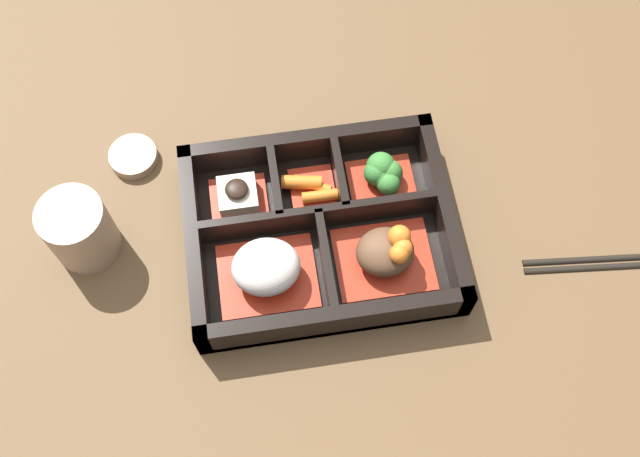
{
  "coord_description": "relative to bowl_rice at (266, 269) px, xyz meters",
  "views": [
    {
      "loc": [
        0.05,
        0.31,
        0.7
      ],
      "look_at": [
        0.0,
        0.0,
        0.03
      ],
      "focal_mm": 42.0,
      "sensor_mm": 36.0,
      "label": 1
    }
  ],
  "objects": [
    {
      "name": "bowl_stew",
      "position": [
        -0.12,
        0.0,
        -0.0
      ],
      "size": [
        0.1,
        0.08,
        0.05
      ],
      "color": "#B22D19",
      "rests_on": "bento_base"
    },
    {
      "name": "bento_base",
      "position": [
        -0.06,
        -0.04,
        -0.03
      ],
      "size": [
        0.27,
        0.21,
        0.01
      ],
      "color": "black",
      "rests_on": "ground_plane"
    },
    {
      "name": "chopsticks",
      "position": [
        -0.38,
        0.04,
        -0.03
      ],
      "size": [
        0.24,
        0.04,
        0.01
      ],
      "color": "black",
      "rests_on": "ground_plane"
    },
    {
      "name": "bento_rim",
      "position": [
        -0.06,
        -0.04,
        -0.01
      ],
      "size": [
        0.27,
        0.21,
        0.05
      ],
      "color": "black",
      "rests_on": "ground_plane"
    },
    {
      "name": "ground_plane",
      "position": [
        -0.06,
        -0.04,
        -0.03
      ],
      "size": [
        3.0,
        3.0,
        0.0
      ],
      "primitive_type": "plane",
      "color": "brown"
    },
    {
      "name": "bowl_carrots",
      "position": [
        -0.05,
        -0.09,
        -0.02
      ],
      "size": [
        0.06,
        0.06,
        0.02
      ],
      "color": "#B22D19",
      "rests_on": "bento_base"
    },
    {
      "name": "bowl_rice",
      "position": [
        0.0,
        0.0,
        0.0
      ],
      "size": [
        0.1,
        0.08,
        0.05
      ],
      "color": "#B22D19",
      "rests_on": "bento_base"
    },
    {
      "name": "sauce_dish",
      "position": [
        0.13,
        -0.16,
        -0.03
      ],
      "size": [
        0.05,
        0.05,
        0.01
      ],
      "color": "gray",
      "rests_on": "ground_plane"
    },
    {
      "name": "bowl_greens",
      "position": [
        -0.13,
        -0.09,
        -0.01
      ],
      "size": [
        0.07,
        0.06,
        0.04
      ],
      "color": "#B22D19",
      "rests_on": "bento_base"
    },
    {
      "name": "bowl_tofu",
      "position": [
        0.02,
        -0.09,
        -0.01
      ],
      "size": [
        0.06,
        0.06,
        0.03
      ],
      "color": "#B22D19",
      "rests_on": "bento_base"
    },
    {
      "name": "tea_cup",
      "position": [
        0.18,
        -0.07,
        0.01
      ],
      "size": [
        0.07,
        0.07,
        0.07
      ],
      "color": "gray",
      "rests_on": "ground_plane"
    }
  ]
}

